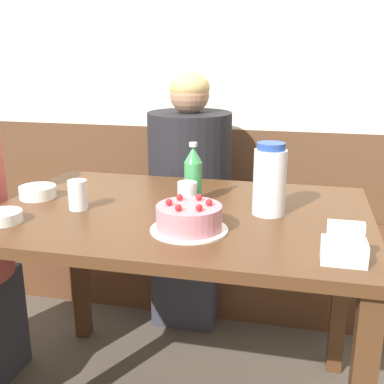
# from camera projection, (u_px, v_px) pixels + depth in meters

# --- Properties ---
(back_wall) EXTENTS (4.80, 0.04, 2.50)m
(back_wall) POSITION_uv_depth(u_px,v_px,m) (232.00, 57.00, 2.43)
(back_wall) COLOR brown
(back_wall) RESTS_ON ground_plane
(bench_seat) EXTENTS (2.76, 0.38, 0.43)m
(bench_seat) POSITION_uv_depth(u_px,v_px,m) (221.00, 263.00, 2.52)
(bench_seat) COLOR #56331E
(bench_seat) RESTS_ON ground_plane
(dining_table) EXTENTS (1.23, 0.83, 0.78)m
(dining_table) POSITION_uv_depth(u_px,v_px,m) (180.00, 240.00, 1.61)
(dining_table) COLOR #4C2D19
(dining_table) RESTS_ON ground_plane
(birthday_cake) EXTENTS (0.23, 0.23, 0.10)m
(birthday_cake) POSITION_uv_depth(u_px,v_px,m) (189.00, 218.00, 1.39)
(birthday_cake) COLOR white
(birthday_cake) RESTS_ON dining_table
(water_pitcher) EXTENTS (0.10, 0.10, 0.23)m
(water_pitcher) POSITION_uv_depth(u_px,v_px,m) (270.00, 180.00, 1.52)
(water_pitcher) COLOR white
(water_pitcher) RESTS_ON dining_table
(soju_bottle) EXTENTS (0.06, 0.06, 0.21)m
(soju_bottle) POSITION_uv_depth(u_px,v_px,m) (193.00, 174.00, 1.64)
(soju_bottle) COLOR #388E4C
(soju_bottle) RESTS_ON dining_table
(napkin_holder) EXTENTS (0.11, 0.08, 0.11)m
(napkin_holder) POSITION_uv_depth(u_px,v_px,m) (344.00, 247.00, 1.19)
(napkin_holder) COLOR white
(napkin_holder) RESTS_ON dining_table
(bowl_soup_white) EXTENTS (0.13, 0.13, 0.04)m
(bowl_soup_white) POSITION_uv_depth(u_px,v_px,m) (38.00, 192.00, 1.71)
(bowl_soup_white) COLOR white
(bowl_soup_white) RESTS_ON dining_table
(bowl_rice_small) EXTENTS (0.12, 0.12, 0.03)m
(bowl_rice_small) POSITION_uv_depth(u_px,v_px,m) (3.00, 217.00, 1.47)
(bowl_rice_small) COLOR white
(bowl_rice_small) RESTS_ON dining_table
(glass_water_tall) EXTENTS (0.06, 0.06, 0.10)m
(glass_water_tall) POSITION_uv_depth(u_px,v_px,m) (78.00, 195.00, 1.58)
(glass_water_tall) COLOR silver
(glass_water_tall) RESTS_ON dining_table
(glass_tumbler_short) EXTENTS (0.06, 0.06, 0.09)m
(glass_tumbler_short) POSITION_uv_depth(u_px,v_px,m) (187.00, 196.00, 1.58)
(glass_tumbler_short) COLOR silver
(glass_tumbler_short) RESTS_ON dining_table
(person_pale_blue_shirt) EXTENTS (0.39, 0.39, 1.19)m
(person_pale_blue_shirt) POSITION_uv_depth(u_px,v_px,m) (190.00, 201.00, 2.29)
(person_pale_blue_shirt) COLOR #33333D
(person_pale_blue_shirt) RESTS_ON ground_plane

